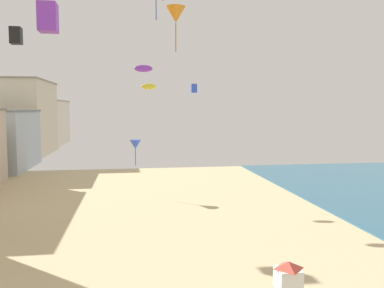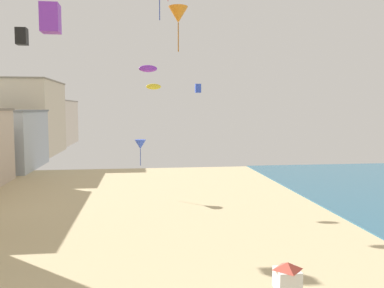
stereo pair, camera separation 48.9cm
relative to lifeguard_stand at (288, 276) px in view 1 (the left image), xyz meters
The scene contains 10 objects.
boardwalk_hotel_distant 79.02m from the lifeguard_stand, 113.99° to the left, with size 15.19×21.44×15.67m.
boardwalk_hotel_furthest 101.43m from the lifeguard_stand, 108.43° to the left, with size 13.69×22.22×11.98m.
lifeguard_stand is the anchor object (origin of this frame).
kite_purple_parafoil 26.93m from the lifeguard_stand, 104.29° to the left, with size 1.82×0.51×0.71m.
kite_black_box 32.28m from the lifeguard_stand, 128.10° to the left, with size 0.99×0.99×1.56m.
kite_blue_delta 28.81m from the lifeguard_stand, 103.80° to the left, with size 1.29×1.29×2.92m.
kite_yellow_parafoil 30.33m from the lifeguard_stand, 100.64° to the left, with size 1.67×0.46×0.65m.
kite_blue_box 22.86m from the lifeguard_stand, 93.61° to the left, with size 0.53×0.53×0.83m.
kite_purple_box_2 19.91m from the lifeguard_stand, 145.58° to the left, with size 1.10×1.10×1.73m.
kite_orange_delta 19.06m from the lifeguard_stand, 109.12° to the left, with size 1.39×1.39×3.15m.
Camera 1 is at (0.31, -5.75, 9.75)m, focal length 37.69 mm.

